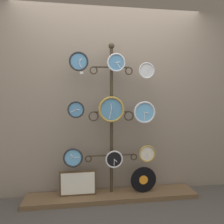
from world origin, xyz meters
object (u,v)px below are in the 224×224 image
at_px(clock_top_left, 79,61).
at_px(clock_bottom_right, 147,154).
at_px(display_stand, 111,139).
at_px(clock_bottom_left, 73,158).
at_px(clock_top_center, 116,63).
at_px(clock_middle_right, 144,112).
at_px(clock_top_right, 146,71).
at_px(clock_middle_center, 111,109).
at_px(clock_middle_left, 76,110).
at_px(clock_bottom_center, 114,159).
at_px(vinyl_record, 143,180).
at_px(picture_frame, 78,183).

bearing_deg(clock_top_left, clock_bottom_right, -0.79).
height_order(display_stand, clock_bottom_left, display_stand).
bearing_deg(clock_top_center, clock_middle_right, 4.64).
distance_m(clock_top_right, clock_middle_center, 0.66).
bearing_deg(clock_middle_left, clock_top_right, -0.06).
height_order(clock_bottom_center, vinyl_record, clock_bottom_center).
relative_size(clock_middle_center, clock_bottom_center, 1.44).
bearing_deg(clock_top_center, clock_top_right, 2.00).
relative_size(clock_bottom_left, vinyl_record, 0.71).
distance_m(clock_top_center, picture_frame, 1.59).
xyz_separation_m(clock_bottom_left, clock_bottom_center, (0.51, -0.01, -0.04)).
bearing_deg(display_stand, picture_frame, -173.04).
bearing_deg(clock_bottom_center, clock_top_center, -13.00).
xyz_separation_m(clock_middle_left, clock_bottom_center, (0.47, -0.01, -0.63)).
bearing_deg(clock_top_right, vinyl_record, 164.71).
bearing_deg(clock_bottom_right, clock_bottom_left, 179.77).
relative_size(clock_middle_center, vinyl_record, 0.95).
xyz_separation_m(clock_top_right, clock_middle_left, (-0.88, 0.00, -0.48)).
xyz_separation_m(clock_middle_right, clock_bottom_left, (-0.91, -0.02, -0.55)).
bearing_deg(clock_bottom_left, clock_bottom_right, -0.23).
bearing_deg(clock_bottom_center, clock_bottom_right, 0.61).
height_order(clock_middle_center, clock_middle_right, clock_middle_center).
bearing_deg(clock_bottom_right, clock_top_right, 169.64).
relative_size(clock_top_left, clock_middle_right, 0.82).
bearing_deg(clock_top_center, vinyl_record, 3.09).
distance_m(display_stand, clock_bottom_center, 0.26).
relative_size(clock_top_right, picture_frame, 0.44).
xyz_separation_m(clock_top_center, clock_bottom_center, (-0.02, 0.01, -1.21)).
height_order(clock_middle_left, clock_bottom_right, clock_middle_left).
relative_size(clock_top_left, clock_top_right, 1.14).
bearing_deg(vinyl_record, display_stand, 167.69).
distance_m(clock_top_center, clock_bottom_center, 1.21).
distance_m(clock_middle_center, vinyl_record, 1.02).
bearing_deg(clock_bottom_right, display_stand, 167.62).
relative_size(clock_middle_left, clock_bottom_right, 0.92).
xyz_separation_m(clock_top_left, clock_middle_right, (0.83, 0.01, -0.62)).
distance_m(clock_middle_center, clock_bottom_right, 0.74).
distance_m(vinyl_record, picture_frame, 0.85).
height_order(display_stand, clock_middle_center, display_stand).
height_order(clock_bottom_left, picture_frame, clock_bottom_left).
bearing_deg(clock_bottom_right, vinyl_record, 166.94).
distance_m(clock_middle_center, clock_bottom_left, 0.76).
bearing_deg(clock_bottom_center, display_stand, 100.52).
bearing_deg(clock_middle_right, picture_frame, 178.28).
bearing_deg(picture_frame, display_stand, 6.96).
relative_size(clock_bottom_center, vinyl_record, 0.66).
xyz_separation_m(display_stand, clock_bottom_right, (0.45, -0.10, -0.19)).
relative_size(clock_middle_right, picture_frame, 0.62).
relative_size(clock_bottom_left, clock_bottom_right, 1.09).
height_order(display_stand, clock_top_center, display_stand).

